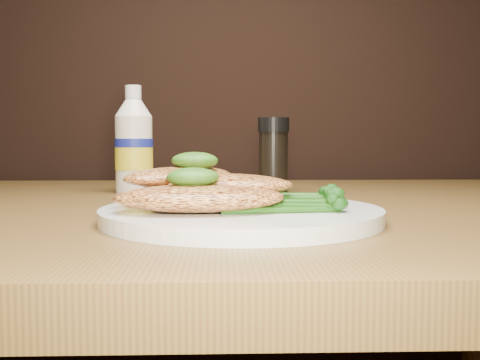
{
  "coord_description": "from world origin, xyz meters",
  "views": [
    {
      "loc": [
        0.05,
        0.35,
        0.83
      ],
      "look_at": [
        0.06,
        0.9,
        0.79
      ],
      "focal_mm": 42.04,
      "sensor_mm": 36.0,
      "label": 1
    }
  ],
  "objects": [
    {
      "name": "pesto_front",
      "position": [
        0.02,
        0.85,
        0.79
      ],
      "size": [
        0.05,
        0.05,
        0.02
      ],
      "primitive_type": "ellipsoid",
      "rotation": [
        0.0,
        0.0,
        0.16
      ],
      "color": "black",
      "rests_on": "chicken_front"
    },
    {
      "name": "chicken_back",
      "position": [
        0.0,
        0.92,
        0.79
      ],
      "size": [
        0.14,
        0.14,
        0.02
      ],
      "primitive_type": "ellipsoid",
      "rotation": [
        0.0,
        0.0,
        0.8
      ],
      "color": "#F99F4F",
      "rests_on": "plate"
    },
    {
      "name": "mayo_bottle",
      "position": [
        -0.08,
        1.18,
        0.83
      ],
      "size": [
        0.07,
        0.07,
        0.16
      ],
      "primitive_type": null,
      "rotation": [
        0.0,
        0.0,
        0.21
      ],
      "color": "white",
      "rests_on": "dining_table"
    },
    {
      "name": "plate",
      "position": [
        0.07,
        0.88,
        0.76
      ],
      "size": [
        0.27,
        0.27,
        0.01
      ],
      "primitive_type": "cylinder",
      "color": "white",
      "rests_on": "dining_table"
    },
    {
      "name": "chicken_front",
      "position": [
        0.03,
        0.85,
        0.78
      ],
      "size": [
        0.16,
        0.09,
        0.02
      ],
      "primitive_type": "ellipsoid",
      "rotation": [
        0.0,
        0.0,
        0.05
      ],
      "color": "#F99F4F",
      "rests_on": "plate"
    },
    {
      "name": "pepper_grinder",
      "position": [
        0.12,
        1.16,
        0.81
      ],
      "size": [
        0.06,
        0.06,
        0.11
      ],
      "primitive_type": null,
      "rotation": [
        0.0,
        0.0,
        0.44
      ],
      "color": "black",
      "rests_on": "dining_table"
    },
    {
      "name": "pesto_back",
      "position": [
        0.02,
        0.92,
        0.81
      ],
      "size": [
        0.05,
        0.05,
        0.02
      ],
      "primitive_type": "ellipsoid",
      "rotation": [
        0.0,
        0.0,
        -0.06
      ],
      "color": "black",
      "rests_on": "chicken_back"
    },
    {
      "name": "broccolini_bundle",
      "position": [
        0.1,
        0.88,
        0.77
      ],
      "size": [
        0.16,
        0.14,
        0.02
      ],
      "primitive_type": null,
      "rotation": [
        0.0,
        0.0,
        0.36
      ],
      "color": "#1C4D10",
      "rests_on": "plate"
    },
    {
      "name": "chicken_mid",
      "position": [
        0.04,
        0.89,
        0.78
      ],
      "size": [
        0.16,
        0.1,
        0.02
      ],
      "primitive_type": "ellipsoid",
      "rotation": [
        0.0,
        0.0,
        -0.14
      ],
      "color": "#F99F4F",
      "rests_on": "plate"
    }
  ]
}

